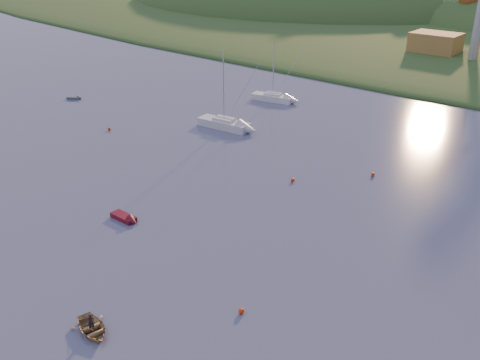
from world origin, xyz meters
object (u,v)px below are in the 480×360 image
Objects in this scene: canoe at (92,328)px; grey_dinghy at (77,98)px; red_tender at (128,219)px; sailboat_far at (273,97)px; sailboat_near at (224,123)px.

canoe is 68.39m from grey_dinghy.
grey_dinghy is (-44.77, 24.80, -0.04)m from red_tender.
canoe is 1.04× the size of red_tender.
sailboat_far reaches higher than red_tender.
red_tender reaches higher than grey_dinghy.
canoe reaches higher than grey_dinghy.
sailboat_near is 32.54m from red_tender.
sailboat_near is 49.86m from canoe.
sailboat_near is 4.14× the size of grey_dinghy.
sailboat_far is at bearing 5.54° from grey_dinghy.
sailboat_near is 1.13× the size of sailboat_far.
sailboat_near reaches higher than sailboat_far.
sailboat_far is 3.66× the size of grey_dinghy.
sailboat_near reaches higher than red_tender.
grey_dinghy is (-29.48, -22.88, -0.50)m from sailboat_far.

